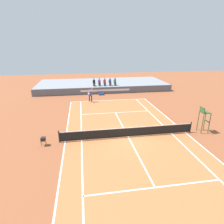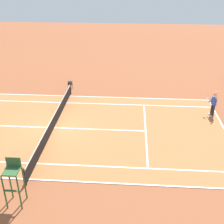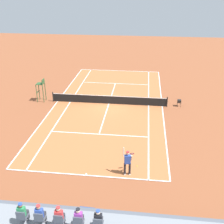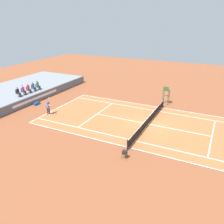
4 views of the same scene
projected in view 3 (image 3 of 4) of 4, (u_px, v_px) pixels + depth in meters
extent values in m
plane|color=brown|center=(109.00, 104.00, 29.16)|extent=(80.00, 80.00, 0.00)
cube|color=#B76638|center=(109.00, 104.00, 29.15)|extent=(10.98, 23.78, 0.02)
cube|color=white|center=(86.00, 175.00, 18.46)|extent=(10.98, 0.10, 0.01)
cube|color=white|center=(120.00, 71.00, 39.83)|extent=(10.98, 0.10, 0.01)
cube|color=white|center=(162.00, 106.00, 28.56)|extent=(0.10, 23.78, 0.01)
cube|color=white|center=(58.00, 101.00, 29.73)|extent=(0.10, 23.78, 0.01)
cube|color=white|center=(149.00, 106.00, 28.71)|extent=(0.10, 23.78, 0.01)
cube|color=white|center=(70.00, 102.00, 29.59)|extent=(0.10, 23.78, 0.01)
cube|color=white|center=(99.00, 134.00, 23.40)|extent=(8.22, 0.10, 0.01)
cube|color=white|center=(115.00, 83.00, 34.90)|extent=(8.22, 0.10, 0.01)
cube|color=white|center=(109.00, 104.00, 29.15)|extent=(0.10, 12.80, 0.01)
cube|color=white|center=(86.00, 174.00, 18.55)|extent=(0.10, 0.20, 0.01)
cube|color=white|center=(119.00, 71.00, 39.74)|extent=(0.10, 0.20, 0.01)
cylinder|color=black|center=(167.00, 102.00, 28.30)|extent=(0.10, 0.10, 1.07)
cylinder|color=black|center=(53.00, 97.00, 29.56)|extent=(0.10, 0.10, 1.07)
cube|color=black|center=(109.00, 100.00, 28.95)|extent=(11.78, 0.02, 0.84)
cube|color=white|center=(109.00, 96.00, 28.78)|extent=(11.78, 0.03, 0.06)
cube|color=#565B66|center=(70.00, 216.00, 14.58)|extent=(23.44, 0.24, 1.12)
cube|color=silver|center=(70.00, 213.00, 14.66)|extent=(8.20, 0.01, 0.32)
cube|color=#474C56|center=(98.00, 224.00, 12.87)|extent=(0.44, 0.44, 0.06)
cube|color=#474C56|center=(98.00, 223.00, 12.58)|extent=(0.44, 0.06, 0.44)
cylinder|color=#4C4C51|center=(95.00, 224.00, 13.12)|extent=(0.04, 0.04, 0.38)
cube|color=#2D2D33|center=(99.00, 221.00, 12.93)|extent=(0.34, 0.44, 0.16)
cube|color=#2D2D33|center=(100.00, 222.00, 13.22)|extent=(0.30, 0.14, 0.44)
cube|color=black|center=(98.00, 219.00, 12.66)|extent=(0.36, 0.22, 0.52)
sphere|color=beige|center=(98.00, 213.00, 12.50)|extent=(0.20, 0.20, 0.20)
cylinder|color=#2D4CA8|center=(98.00, 211.00, 12.46)|extent=(0.19, 0.19, 0.05)
cube|color=#474C56|center=(79.00, 222.00, 12.97)|extent=(0.44, 0.44, 0.06)
cube|color=#474C56|center=(78.00, 221.00, 12.68)|extent=(0.44, 0.06, 0.44)
cylinder|color=#4C4C51|center=(76.00, 222.00, 13.21)|extent=(0.04, 0.04, 0.38)
cylinder|color=#4C4C51|center=(84.00, 223.00, 13.18)|extent=(0.04, 0.04, 0.38)
cube|color=#2D2D33|center=(79.00, 219.00, 13.02)|extent=(0.34, 0.44, 0.16)
cube|color=#2D2D33|center=(81.00, 220.00, 13.32)|extent=(0.30, 0.14, 0.44)
cube|color=purple|center=(78.00, 217.00, 12.76)|extent=(0.36, 0.22, 0.52)
sphere|color=beige|center=(78.00, 211.00, 12.60)|extent=(0.20, 0.20, 0.20)
cylinder|color=black|center=(78.00, 209.00, 12.56)|extent=(0.19, 0.19, 0.05)
cube|color=#474C56|center=(60.00, 220.00, 13.06)|extent=(0.44, 0.44, 0.06)
cube|color=#474C56|center=(58.00, 219.00, 12.78)|extent=(0.44, 0.06, 0.44)
cylinder|color=#4C4C51|center=(58.00, 221.00, 13.31)|extent=(0.04, 0.04, 0.38)
cylinder|color=#4C4C51|center=(65.00, 221.00, 13.27)|extent=(0.04, 0.04, 0.38)
cube|color=#2D2D33|center=(60.00, 217.00, 13.12)|extent=(0.34, 0.44, 0.16)
cube|color=#2D2D33|center=(62.00, 218.00, 13.41)|extent=(0.30, 0.14, 0.44)
cube|color=red|center=(59.00, 215.00, 12.85)|extent=(0.36, 0.22, 0.52)
sphere|color=tan|center=(58.00, 209.00, 12.70)|extent=(0.20, 0.20, 0.20)
cylinder|color=red|center=(58.00, 207.00, 12.66)|extent=(0.19, 0.19, 0.05)
cube|color=#474C56|center=(41.00, 218.00, 13.16)|extent=(0.44, 0.44, 0.06)
cube|color=#474C56|center=(38.00, 217.00, 12.88)|extent=(0.44, 0.06, 0.44)
cylinder|color=#4C4C51|center=(39.00, 219.00, 13.41)|extent=(0.04, 0.04, 0.38)
cylinder|color=#4C4C51|center=(46.00, 220.00, 13.37)|extent=(0.04, 0.04, 0.38)
cube|color=#2D2D33|center=(41.00, 215.00, 13.22)|extent=(0.34, 0.44, 0.16)
cube|color=#2D2D33|center=(43.00, 216.00, 13.51)|extent=(0.30, 0.14, 0.44)
cube|color=#2D4CA8|center=(39.00, 213.00, 12.95)|extent=(0.36, 0.22, 0.52)
sphere|color=#A37556|center=(38.00, 207.00, 12.79)|extent=(0.20, 0.20, 0.20)
cylinder|color=red|center=(38.00, 206.00, 12.76)|extent=(0.19, 0.19, 0.05)
cube|color=#474C56|center=(23.00, 217.00, 13.26)|extent=(0.44, 0.44, 0.06)
cube|color=#474C56|center=(21.00, 216.00, 12.97)|extent=(0.44, 0.06, 0.44)
cylinder|color=#4C4C51|center=(21.00, 217.00, 13.50)|extent=(0.04, 0.04, 0.38)
cylinder|color=#4C4C51|center=(28.00, 218.00, 13.46)|extent=(0.04, 0.04, 0.38)
cube|color=#2D2D33|center=(24.00, 214.00, 13.31)|extent=(0.34, 0.44, 0.16)
cube|color=#2D2D33|center=(26.00, 215.00, 13.61)|extent=(0.30, 0.14, 0.44)
cube|color=#2D8C51|center=(21.00, 212.00, 13.04)|extent=(0.36, 0.22, 0.52)
sphere|color=brown|center=(20.00, 206.00, 12.89)|extent=(0.20, 0.20, 0.20)
cylinder|color=#2D4CA8|center=(20.00, 204.00, 12.85)|extent=(0.19, 0.19, 0.05)
cylinder|color=#232328|center=(125.00, 169.00, 18.35)|extent=(0.15, 0.15, 0.92)
cylinder|color=#232328|center=(130.00, 169.00, 18.37)|extent=(0.15, 0.15, 0.92)
cube|color=white|center=(125.00, 174.00, 18.58)|extent=(0.17, 0.30, 0.10)
cube|color=white|center=(129.00, 173.00, 18.60)|extent=(0.17, 0.30, 0.10)
cube|color=#2D4CA8|center=(127.00, 159.00, 18.04)|extent=(0.43, 0.30, 0.60)
sphere|color=beige|center=(128.00, 153.00, 17.84)|extent=(0.22, 0.22, 0.22)
cylinder|color=red|center=(128.00, 152.00, 17.80)|extent=(0.21, 0.21, 0.06)
cylinder|color=beige|center=(124.00, 152.00, 17.81)|extent=(0.12, 0.22, 0.61)
cylinder|color=beige|center=(131.00, 158.00, 18.13)|extent=(0.14, 0.34, 0.56)
cylinder|color=black|center=(132.00, 159.00, 18.30)|extent=(0.07, 0.19, 0.25)
torus|color=red|center=(132.00, 154.00, 18.34)|extent=(0.33, 0.24, 0.26)
cylinder|color=silver|center=(132.00, 154.00, 18.34)|extent=(0.29, 0.20, 0.22)
sphere|color=#D1E533|center=(137.00, 166.00, 19.37)|extent=(0.07, 0.07, 0.07)
cylinder|color=#2D562D|center=(37.00, 94.00, 29.24)|extent=(0.07, 0.07, 1.90)
cylinder|color=#2D562D|center=(39.00, 91.00, 29.87)|extent=(0.07, 0.07, 1.90)
cylinder|color=#2D562D|center=(43.00, 94.00, 29.17)|extent=(0.07, 0.07, 1.90)
cylinder|color=#2D562D|center=(45.00, 91.00, 29.80)|extent=(0.07, 0.07, 1.90)
cube|color=#2D562D|center=(40.00, 84.00, 29.10)|extent=(0.70, 0.70, 0.06)
cube|color=#2D562D|center=(43.00, 81.00, 28.95)|extent=(0.06, 0.70, 0.48)
cube|color=#2D562D|center=(38.00, 92.00, 29.51)|extent=(0.10, 0.70, 0.04)
cube|color=#194799|center=(87.00, 211.00, 15.40)|extent=(0.85, 0.35, 0.32)
cylinder|color=#194799|center=(95.00, 212.00, 15.34)|extent=(0.07, 0.32, 0.32)
cylinder|color=#194799|center=(80.00, 210.00, 15.45)|extent=(0.07, 0.32, 0.32)
cube|color=black|center=(179.00, 101.00, 28.41)|extent=(0.36, 0.36, 0.28)
cylinder|color=black|center=(180.00, 104.00, 28.69)|extent=(0.02, 0.02, 0.42)
cylinder|color=black|center=(177.00, 104.00, 28.73)|extent=(0.02, 0.02, 0.42)
cylinder|color=black|center=(181.00, 105.00, 28.39)|extent=(0.02, 0.02, 0.42)
cylinder|color=black|center=(177.00, 105.00, 28.42)|extent=(0.02, 0.02, 0.42)
ellipsoid|color=#D1E533|center=(179.00, 100.00, 28.38)|extent=(0.30, 0.30, 0.12)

